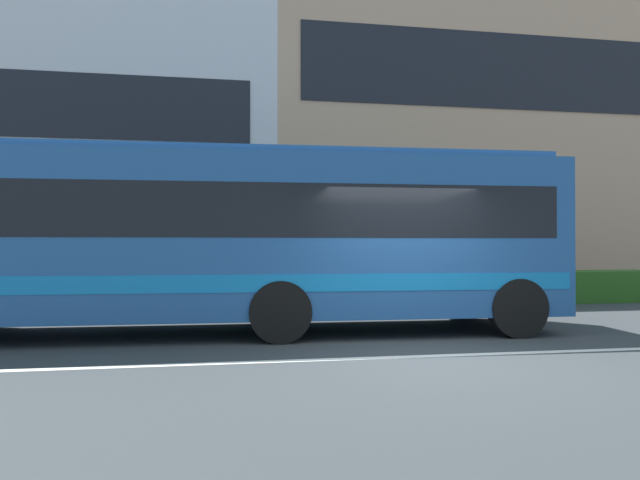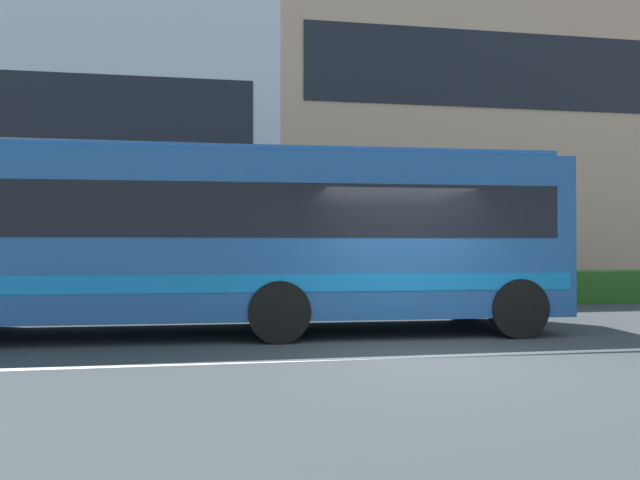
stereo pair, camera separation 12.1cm
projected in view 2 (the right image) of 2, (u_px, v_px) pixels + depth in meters
ground_plane at (429, 356)px, 7.67m from camera, size 160.00×160.00×0.00m
lane_centre_line at (429, 356)px, 7.67m from camera, size 60.00×0.16×0.01m
hedge_row_far at (400, 289)px, 14.22m from camera, size 14.82×1.10×0.85m
apartment_block_right at (487, 131)px, 23.30m from camera, size 18.43×9.38×12.89m
transit_bus at (237, 234)px, 9.77m from camera, size 11.53×2.86×3.19m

